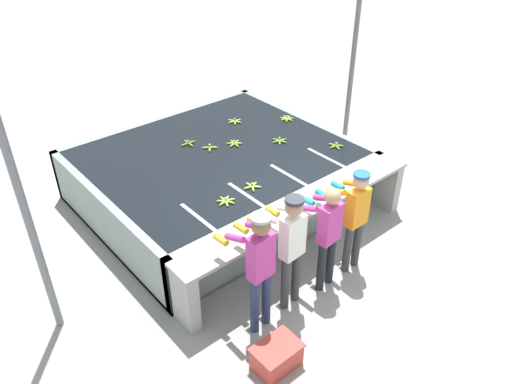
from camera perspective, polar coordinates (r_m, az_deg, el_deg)
ground_plane at (r=7.36m, az=6.32°, el=-8.19°), size 80.00×80.00×0.00m
wash_tank at (r=8.45m, az=-4.39°, el=1.78°), size 4.18×3.61×0.90m
work_ledge at (r=7.08m, az=5.33°, el=-3.44°), size 4.18×0.45×0.90m
worker_0 at (r=5.78m, az=0.31°, el=-7.96°), size 0.44×0.73×1.70m
worker_1 at (r=6.12m, az=3.94°, el=-5.70°), size 0.43×0.73×1.66m
worker_2 at (r=6.47m, az=8.11°, el=-4.28°), size 0.45×0.72×1.58m
worker_3 at (r=6.83m, az=11.19°, el=-2.29°), size 0.41×0.71×1.57m
banana_bunch_floating_0 at (r=8.53m, az=-7.74°, el=5.55°), size 0.28×0.28×0.08m
banana_bunch_floating_1 at (r=9.35m, az=3.54°, el=8.38°), size 0.28×0.28×0.08m
banana_bunch_floating_2 at (r=6.98m, az=-3.47°, el=-1.03°), size 0.28×0.28×0.08m
banana_bunch_floating_3 at (r=8.54m, az=2.71°, el=5.88°), size 0.28×0.28×0.08m
banana_bunch_floating_4 at (r=8.35m, az=-5.31°, el=5.09°), size 0.25×0.25×0.08m
banana_bunch_floating_5 at (r=7.29m, az=-0.43°, el=0.66°), size 0.28×0.27×0.08m
banana_bunch_floating_6 at (r=8.46m, az=-2.48°, el=5.58°), size 0.27×0.28×0.08m
banana_bunch_floating_7 at (r=8.48m, az=9.11°, el=5.25°), size 0.27×0.28×0.08m
banana_bunch_floating_8 at (r=9.23m, az=-2.44°, el=8.10°), size 0.28×0.27×0.08m
knife_0 at (r=6.69m, az=2.15°, el=-2.81°), size 0.17×0.33×0.02m
knife_1 at (r=7.05m, az=6.61°, el=-0.92°), size 0.31×0.21×0.02m
crate at (r=5.99m, az=2.36°, el=-18.25°), size 0.55×0.39×0.32m
support_post_left at (r=5.97m, az=-24.54°, el=-3.15°), size 0.09×0.09×3.20m
support_post_right at (r=9.49m, az=10.80°, el=12.71°), size 0.09×0.09×3.20m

